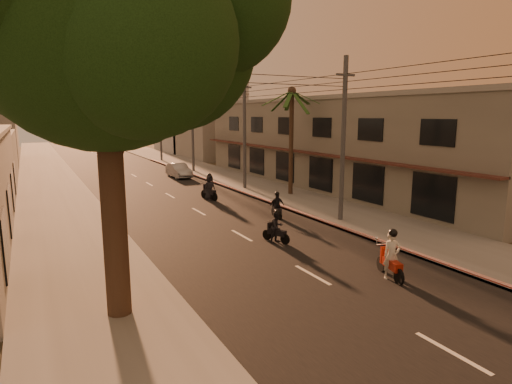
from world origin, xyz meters
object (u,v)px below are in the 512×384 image
(palm_tree, at_px, (292,97))
(scooter_mid_a, at_px, (277,227))
(scooter_red, at_px, (391,257))
(broadleaf_tree, at_px, (116,19))
(scooter_mid_b, at_px, (277,206))
(scooter_far_a, at_px, (210,188))
(parked_car, at_px, (179,170))

(palm_tree, xyz_separation_m, scooter_mid_a, (-7.02, -9.77, -6.42))
(scooter_red, bearing_deg, palm_tree, 87.70)
(broadleaf_tree, height_order, scooter_mid_a, broadleaf_tree)
(scooter_mid_b, distance_m, scooter_far_a, 6.98)
(scooter_far_a, bearing_deg, palm_tree, -23.96)
(scooter_red, relative_size, scooter_mid_b, 1.19)
(broadleaf_tree, xyz_separation_m, parked_car, (10.15, 26.58, -7.80))
(broadleaf_tree, xyz_separation_m, scooter_mid_b, (10.07, 8.23, -7.76))
(scooter_mid_a, distance_m, parked_car, 22.63)
(scooter_mid_a, relative_size, scooter_far_a, 0.84)
(scooter_red, height_order, scooter_far_a, scooter_red)
(palm_tree, xyz_separation_m, scooter_far_a, (-5.97, 1.21, -6.30))
(scooter_far_a, bearing_deg, parked_car, 70.02)
(palm_tree, height_order, parked_car, palm_tree)
(scooter_red, bearing_deg, scooter_far_a, 108.69)
(parked_car, bearing_deg, broadleaf_tree, -111.61)
(broadleaf_tree, height_order, scooter_far_a, broadleaf_tree)
(scooter_mid_a, bearing_deg, scooter_mid_b, 40.01)
(scooter_mid_b, height_order, parked_car, scooter_mid_b)
(palm_tree, relative_size, parked_car, 1.99)
(scooter_mid_a, height_order, scooter_mid_b, scooter_mid_a)
(palm_tree, distance_m, scooter_red, 17.75)
(palm_tree, xyz_separation_m, scooter_mid_b, (-4.54, -5.63, -6.44))
(scooter_mid_a, height_order, scooter_far_a, scooter_far_a)
(palm_tree, relative_size, scooter_red, 4.34)
(palm_tree, distance_m, scooter_mid_a, 13.64)
(broadleaf_tree, xyz_separation_m, scooter_red, (8.95, -1.74, -7.63))
(scooter_mid_b, relative_size, parked_car, 0.39)
(scooter_red, xyz_separation_m, scooter_mid_b, (1.12, 9.97, -0.13))
(scooter_red, relative_size, parked_car, 0.46)
(scooter_red, relative_size, scooter_far_a, 1.00)
(palm_tree, bearing_deg, scooter_far_a, 168.56)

